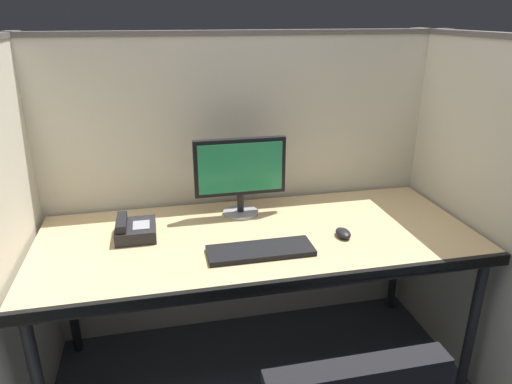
% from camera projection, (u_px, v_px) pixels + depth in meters
% --- Properties ---
extents(cubicle_partition_rear, '(2.21, 0.06, 1.57)m').
position_uv_depth(cubicle_partition_rear, '(240.00, 189.00, 2.42)').
color(cubicle_partition_rear, beige).
rests_on(cubicle_partition_rear, ground).
extents(cubicle_partition_left, '(0.06, 1.41, 1.57)m').
position_uv_depth(cubicle_partition_left, '(4.00, 259.00, 1.72)').
color(cubicle_partition_left, beige).
rests_on(cubicle_partition_left, ground).
extents(cubicle_partition_right, '(0.06, 1.41, 1.57)m').
position_uv_depth(cubicle_partition_right, '(475.00, 213.00, 2.12)').
color(cubicle_partition_right, beige).
rests_on(cubicle_partition_right, ground).
extents(desk, '(1.90, 0.80, 0.74)m').
position_uv_depth(desk, '(259.00, 245.00, 2.04)').
color(desk, tan).
rests_on(desk, ground).
extents(monitor_center, '(0.43, 0.17, 0.37)m').
position_uv_depth(monitor_center, '(240.00, 172.00, 2.16)').
color(monitor_center, gray).
rests_on(monitor_center, desk).
extents(keyboard_main, '(0.43, 0.15, 0.02)m').
position_uv_depth(keyboard_main, '(261.00, 251.00, 1.87)').
color(keyboard_main, black).
rests_on(keyboard_main, desk).
extents(computer_mouse, '(0.06, 0.10, 0.04)m').
position_uv_depth(computer_mouse, '(343.00, 233.00, 2.00)').
color(computer_mouse, black).
rests_on(computer_mouse, desk).
extents(desk_phone, '(0.17, 0.19, 0.09)m').
position_uv_depth(desk_phone, '(134.00, 230.00, 2.00)').
color(desk_phone, black).
rests_on(desk_phone, desk).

